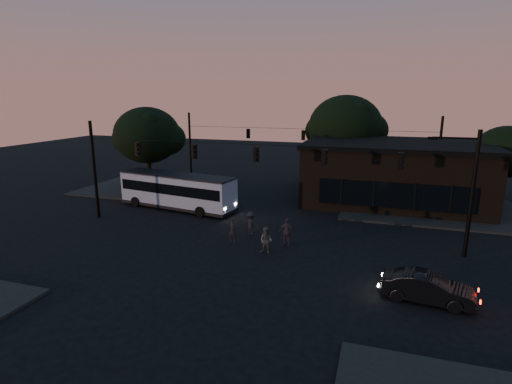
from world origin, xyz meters
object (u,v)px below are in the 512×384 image
(building, at_px, (394,172))
(pedestrian_b, at_px, (266,241))
(pedestrian_d, at_px, (251,224))
(pedestrian_a, at_px, (233,230))
(bus, at_px, (177,189))
(car, at_px, (427,288))
(pedestrian_c, at_px, (287,232))

(building, relative_size, pedestrian_b, 9.45)
(pedestrian_b, bearing_deg, pedestrian_d, 133.04)
(pedestrian_a, xyz_separation_m, pedestrian_d, (0.70, 1.63, 0.02))
(building, bearing_deg, bus, -155.71)
(pedestrian_d, bearing_deg, pedestrian_a, 70.93)
(building, distance_m, pedestrian_d, 15.52)
(pedestrian_b, height_order, pedestrian_d, pedestrian_d)
(pedestrian_a, distance_m, pedestrian_b, 2.80)
(car, distance_m, pedestrian_a, 12.14)
(pedestrian_b, bearing_deg, building, 72.59)
(pedestrian_c, xyz_separation_m, pedestrian_d, (-2.78, 1.08, -0.06))
(pedestrian_a, relative_size, pedestrian_c, 0.92)
(bus, bearing_deg, pedestrian_a, -30.29)
(pedestrian_d, bearing_deg, building, -122.81)
(car, distance_m, pedestrian_c, 9.28)
(pedestrian_a, height_order, pedestrian_c, pedestrian_c)
(bus, xyz_separation_m, pedestrian_b, (9.94, -7.26, -0.84))
(car, bearing_deg, pedestrian_d, 67.57)
(car, relative_size, pedestrian_b, 2.52)
(pedestrian_a, xyz_separation_m, pedestrian_b, (2.57, -1.11, -0.01))
(pedestrian_b, distance_m, pedestrian_c, 1.90)
(building, bearing_deg, pedestrian_c, -115.77)
(bus, distance_m, pedestrian_c, 12.21)
(bus, bearing_deg, pedestrian_b, -26.57)
(pedestrian_a, relative_size, pedestrian_d, 0.98)
(car, bearing_deg, pedestrian_a, 75.93)
(building, bearing_deg, pedestrian_a, -125.46)
(pedestrian_a, height_order, pedestrian_b, pedestrian_a)
(building, xyz_separation_m, pedestrian_b, (-7.37, -15.06, -1.89))
(bus, relative_size, pedestrian_d, 6.36)
(car, xyz_separation_m, pedestrian_b, (-8.73, 3.31, 0.14))
(pedestrian_a, relative_size, pedestrian_b, 1.01)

